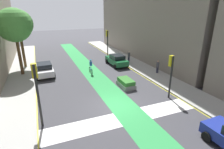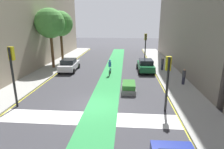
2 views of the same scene
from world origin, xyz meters
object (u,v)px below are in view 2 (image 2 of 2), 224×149
(car_white_left_far, at_px, (69,65))
(pedestrian_sidewalk_right_a, at_px, (184,76))
(traffic_signal_far_right, at_px, (145,43))
(street_tree_far, at_px, (50,23))
(traffic_signal_near_left, at_px, (12,66))
(pedestrian_sidewalk_right_b, at_px, (162,64))
(cyclist_in_lane, at_px, (110,67))
(traffic_signal_near_right, at_px, (168,73))
(car_green_right_far, at_px, (146,65))
(street_tree_near, at_px, (60,24))
(median_planter, at_px, (129,87))

(car_white_left_far, height_order, pedestrian_sidewalk_right_a, pedestrian_sidewalk_right_a)
(traffic_signal_far_right, relative_size, street_tree_far, 0.58)
(traffic_signal_near_left, bearing_deg, traffic_signal_far_right, 54.91)
(traffic_signal_far_right, height_order, pedestrian_sidewalk_right_b, traffic_signal_far_right)
(car_white_left_far, distance_m, cyclist_in_lane, 5.56)
(traffic_signal_near_right, relative_size, street_tree_far, 0.51)
(cyclist_in_lane, distance_m, pedestrian_sidewalk_right_b, 6.93)
(car_green_right_far, xyz_separation_m, street_tree_far, (-12.24, 0.71, 5.09))
(car_green_right_far, distance_m, cyclist_in_lane, 4.76)
(traffic_signal_near_left, distance_m, pedestrian_sidewalk_right_b, 17.16)
(cyclist_in_lane, height_order, street_tree_far, street_tree_far)
(traffic_signal_near_left, height_order, car_white_left_far, traffic_signal_near_left)
(traffic_signal_near_right, bearing_deg, traffic_signal_near_left, -179.34)
(cyclist_in_lane, bearing_deg, street_tree_near, 142.80)
(car_white_left_far, height_order, street_tree_near, street_tree_near)
(car_green_right_far, xyz_separation_m, car_white_left_far, (-9.72, -0.44, 0.00))
(pedestrian_sidewalk_right_a, relative_size, street_tree_far, 0.21)
(traffic_signal_far_right, relative_size, street_tree_near, 0.59)
(cyclist_in_lane, bearing_deg, traffic_signal_near_left, -124.24)
(pedestrian_sidewalk_right_b, height_order, median_planter, pedestrian_sidewalk_right_b)
(traffic_signal_near_left, xyz_separation_m, street_tree_near, (-1.54, 14.86, 2.69))
(car_white_left_far, bearing_deg, street_tree_far, 155.48)
(car_green_right_far, bearing_deg, pedestrian_sidewalk_right_b, 11.74)
(pedestrian_sidewalk_right_a, xyz_separation_m, pedestrian_sidewalk_right_b, (-1.07, 5.63, 0.03))
(car_green_right_far, relative_size, cyclist_in_lane, 2.29)
(traffic_signal_near_right, bearing_deg, car_white_left_far, 134.28)
(cyclist_in_lane, bearing_deg, car_white_left_far, 164.68)
(pedestrian_sidewalk_right_b, bearing_deg, car_green_right_far, -168.26)
(cyclist_in_lane, relative_size, median_planter, 0.83)
(pedestrian_sidewalk_right_b, relative_size, median_planter, 0.73)
(traffic_signal_far_right, height_order, median_planter, traffic_signal_far_right)
(traffic_signal_near_right, bearing_deg, street_tree_far, 137.64)
(median_planter, bearing_deg, car_white_left_far, 137.82)
(car_white_left_far, relative_size, cyclist_in_lane, 2.29)
(pedestrian_sidewalk_right_b, distance_m, street_tree_far, 15.22)
(cyclist_in_lane, bearing_deg, pedestrian_sidewalk_right_a, -23.34)
(car_white_left_far, bearing_deg, pedestrian_sidewalk_right_a, -20.11)
(traffic_signal_near_right, height_order, pedestrian_sidewalk_right_a, traffic_signal_near_right)
(traffic_signal_far_right, xyz_separation_m, cyclist_in_lane, (-4.63, -6.31, -2.14))
(pedestrian_sidewalk_right_a, distance_m, median_planter, 5.81)
(traffic_signal_near_left, bearing_deg, street_tree_far, 98.52)
(pedestrian_sidewalk_right_b, bearing_deg, cyclist_in_lane, -160.07)
(traffic_signal_far_right, bearing_deg, street_tree_near, -177.80)
(traffic_signal_near_right, height_order, street_tree_far, street_tree_far)
(street_tree_near, bearing_deg, street_tree_far, -93.65)
(car_green_right_far, height_order, median_planter, car_green_right_far)
(traffic_signal_near_right, height_order, cyclist_in_lane, traffic_signal_near_right)
(traffic_signal_near_left, xyz_separation_m, pedestrian_sidewalk_right_a, (13.73, 5.75, -2.17))
(cyclist_in_lane, bearing_deg, traffic_signal_near_right, -61.92)
(car_green_right_far, bearing_deg, traffic_signal_near_left, -133.81)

